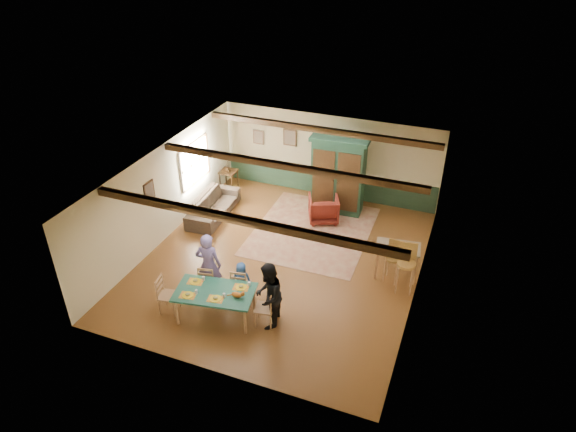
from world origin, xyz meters
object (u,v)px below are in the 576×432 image
(person_woman, at_px, (268,296))
(counter_table, at_px, (396,261))
(dining_table, at_px, (216,304))
(end_table, at_px, (229,180))
(sofa, at_px, (213,206))
(dining_chair_end_left, at_px, (168,295))
(dining_chair_far_left, at_px, (209,280))
(person_child, at_px, (242,281))
(bar_stool_left, at_px, (393,262))
(armoire, at_px, (338,175))
(dining_chair_end_right, at_px, (264,307))
(dining_chair_far_right, at_px, (241,284))
(armchair, at_px, (323,209))
(cat, at_px, (237,294))
(person_man, at_px, (209,265))
(table_lamp, at_px, (228,163))
(bar_stool_right, at_px, (406,269))

(person_woman, relative_size, counter_table, 1.50)
(dining_table, relative_size, end_table, 2.74)
(sofa, bearing_deg, dining_chair_end_left, -168.65)
(dining_chair_far_left, height_order, person_child, person_child)
(bar_stool_left, bearing_deg, person_child, -143.36)
(armoire, relative_size, end_table, 3.73)
(dining_table, bearing_deg, dining_chair_end_right, 10.25)
(dining_chair_far_right, bearing_deg, sofa, -62.72)
(dining_chair_far_left, xyz_separation_m, sofa, (-1.71, 3.38, -0.14))
(person_woman, bearing_deg, dining_table, -90.00)
(person_woman, height_order, person_child, person_woman)
(dining_chair_far_left, relative_size, armoire, 0.39)
(dining_chair_far_left, distance_m, dining_chair_end_left, 1.02)
(person_woman, xyz_separation_m, armchair, (-0.23, 4.71, -0.41))
(sofa, height_order, end_table, sofa)
(dining_table, bearing_deg, counter_table, 40.58)
(dining_chair_end_right, bearing_deg, dining_chair_far_right, -133.83)
(dining_chair_far_right, distance_m, end_table, 5.72)
(person_child, height_order, sofa, person_child)
(person_woman, height_order, cat, person_woman)
(person_man, distance_m, counter_table, 4.67)
(dining_chair_far_right, relative_size, person_man, 0.55)
(armchair, distance_m, counter_table, 3.18)
(person_child, relative_size, armchair, 1.13)
(dining_chair_far_left, xyz_separation_m, bar_stool_left, (3.97, 2.15, 0.09))
(dining_chair_far_left, xyz_separation_m, table_lamp, (-2.06, 5.11, 0.47))
(person_woman, xyz_separation_m, counter_table, (2.30, 2.79, -0.36))
(dining_table, bearing_deg, person_man, 126.81)
(dining_table, height_order, person_woman, person_woman)
(bar_stool_left, bearing_deg, counter_table, 81.00)
(sofa, relative_size, bar_stool_right, 1.76)
(dining_chair_end_left, bearing_deg, bar_stool_left, -67.13)
(sofa, distance_m, end_table, 1.77)
(dining_chair_far_right, height_order, end_table, dining_chair_far_right)
(armoire, height_order, end_table, armoire)
(end_table, bearing_deg, person_woman, -55.57)
(armoire, relative_size, bar_stool_left, 2.16)
(cat, height_order, sofa, cat)
(dining_chair_end_left, xyz_separation_m, person_woman, (2.32, 0.42, 0.34))
(dining_chair_end_right, bearing_deg, bar_stool_right, 120.14)
(person_child, height_order, armchair, person_child)
(dining_table, distance_m, dining_chair_end_right, 1.13)
(person_child, bearing_deg, armoire, -111.16)
(dining_chair_far_left, distance_m, armoire, 5.36)
(person_child, xyz_separation_m, bar_stool_left, (3.21, 1.93, 0.06))
(dining_chair_far_left, bearing_deg, cat, 139.20)
(person_man, height_order, table_lamp, person_man)
(dining_chair_far_right, height_order, armoire, armoire)
(person_woman, xyz_separation_m, end_table, (-3.78, 5.52, -0.49))
(person_man, xyz_separation_m, armchair, (1.50, 4.23, -0.45))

